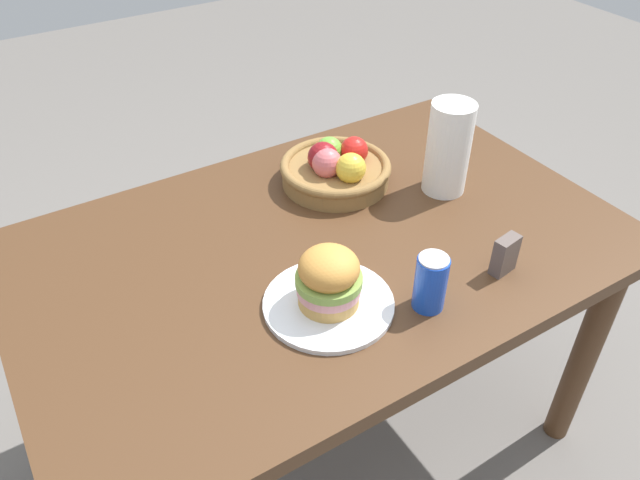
% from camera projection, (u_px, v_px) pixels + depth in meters
% --- Properties ---
extents(ground_plane, '(8.00, 8.00, 0.00)m').
position_uv_depth(ground_plane, '(322.00, 432.00, 1.91)').
color(ground_plane, slate).
extents(dining_table, '(1.40, 0.90, 0.75)m').
position_uv_depth(dining_table, '(322.00, 274.00, 1.50)').
color(dining_table, '#4C301C').
rests_on(dining_table, ground_plane).
extents(plate, '(0.27, 0.27, 0.01)m').
position_uv_depth(plate, '(329.00, 304.00, 1.27)').
color(plate, white).
rests_on(plate, dining_table).
extents(sandwich, '(0.14, 0.14, 0.13)m').
position_uv_depth(sandwich, '(329.00, 278.00, 1.23)').
color(sandwich, tan).
rests_on(sandwich, plate).
extents(soda_can, '(0.07, 0.07, 0.13)m').
position_uv_depth(soda_can, '(431.00, 282.00, 1.24)').
color(soda_can, blue).
rests_on(soda_can, dining_table).
extents(fruit_basket, '(0.29, 0.29, 0.12)m').
position_uv_depth(fruit_basket, '(336.00, 168.00, 1.61)').
color(fruit_basket, olive).
rests_on(fruit_basket, dining_table).
extents(paper_towel_roll, '(0.11, 0.11, 0.24)m').
position_uv_depth(paper_towel_roll, '(448.00, 148.00, 1.54)').
color(paper_towel_roll, white).
rests_on(paper_towel_roll, dining_table).
extents(napkin_holder, '(0.06, 0.04, 0.09)m').
position_uv_depth(napkin_holder, '(505.00, 255.00, 1.33)').
color(napkin_holder, '#594C47').
rests_on(napkin_holder, dining_table).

